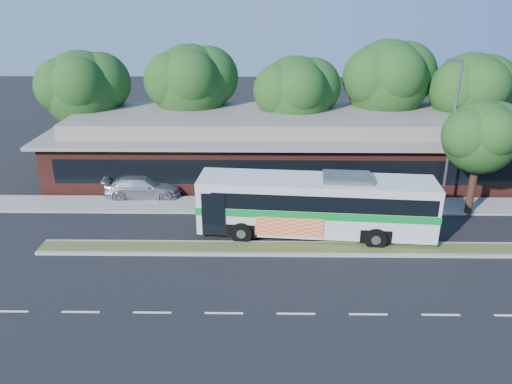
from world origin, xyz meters
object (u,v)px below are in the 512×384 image
(transit_bus, at_px, (317,202))
(sedan, at_px, (143,187))
(lamp_post, at_px, (451,132))
(sidewalk_tree, at_px, (485,135))

(transit_bus, distance_m, sedan, 12.06)
(lamp_post, bearing_deg, transit_bus, -155.87)
(sedan, height_order, sidewalk_tree, sidewalk_tree)
(transit_bus, height_order, sidewalk_tree, sidewalk_tree)
(lamp_post, height_order, sedan, lamp_post)
(lamp_post, distance_m, sidewalk_tree, 1.84)
(lamp_post, distance_m, transit_bus, 9.30)
(lamp_post, relative_size, sedan, 1.83)
(lamp_post, xyz_separation_m, transit_bus, (-8.05, -3.61, -2.92))
(lamp_post, bearing_deg, sidewalk_tree, -19.01)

